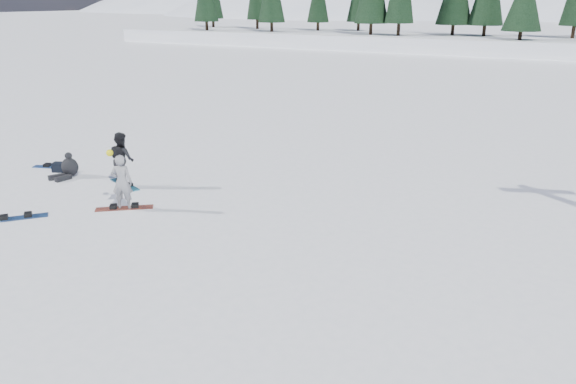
% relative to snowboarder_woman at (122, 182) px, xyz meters
% --- Properties ---
extents(ground, '(420.00, 420.00, 0.00)m').
position_rel_snowboarder_woman_xyz_m(ground, '(0.24, -0.90, -0.76)').
color(ground, white).
rests_on(ground, ground).
extents(alpine_backdrop, '(412.50, 227.00, 53.20)m').
position_rel_snowboarder_woman_xyz_m(alpine_backdrop, '(-11.49, 188.28, -14.74)').
color(alpine_backdrop, white).
rests_on(alpine_backdrop, ground).
extents(snowboarder_woman, '(0.65, 0.57, 1.63)m').
position_rel_snowboarder_woman_xyz_m(snowboarder_woman, '(0.00, 0.00, 0.00)').
color(snowboarder_woman, gray).
rests_on(snowboarder_woman, ground).
extents(snowboarder_man, '(0.94, 0.83, 1.62)m').
position_rel_snowboarder_woman_xyz_m(snowboarder_man, '(-1.44, 1.52, 0.05)').
color(snowboarder_man, black).
rests_on(snowboarder_man, ground).
extents(seated_rider, '(0.67, 0.99, 0.78)m').
position_rel_snowboarder_woman_xyz_m(seated_rider, '(-3.56, 1.34, -0.46)').
color(seated_rider, black).
rests_on(seated_rider, ground).
extents(gear_bag, '(0.53, 0.45, 0.30)m').
position_rel_snowboarder_woman_xyz_m(gear_bag, '(-4.26, 1.59, -0.61)').
color(gear_bag, black).
rests_on(gear_bag, ground).
extents(snowboard_woman, '(1.36, 1.14, 0.03)m').
position_rel_snowboarder_woman_xyz_m(snowboard_woman, '(0.00, 0.00, -0.75)').
color(snowboard_woman, '#9D3922').
rests_on(snowboard_woman, ground).
extents(snowboard_man, '(1.49, 0.83, 0.03)m').
position_rel_snowboarder_woman_xyz_m(snowboard_man, '(-1.44, 1.52, -0.75)').
color(snowboard_man, '#1A6F8F').
rests_on(snowboard_man, ground).
extents(snowboard_loose_c, '(1.50, 0.79, 0.03)m').
position_rel_snowboarder_woman_xyz_m(snowboard_loose_c, '(-4.79, 1.82, -0.75)').
color(snowboard_loose_c, '#1B4698').
rests_on(snowboard_loose_c, ground).
extents(snowboard_loose_a, '(1.21, 1.31, 0.03)m').
position_rel_snowboarder_woman_xyz_m(snowboard_loose_a, '(-1.91, -1.84, -0.75)').
color(snowboard_loose_a, navy).
rests_on(snowboard_loose_a, ground).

